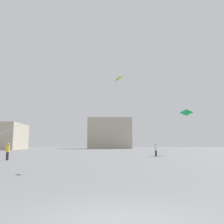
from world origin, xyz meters
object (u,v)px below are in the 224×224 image
object	(u,v)px
building_right_hall	(109,133)
person_in_yellow	(7,151)
kite_lime_diamond	(117,78)
kite_emerald_delta	(185,113)
person_in_white	(155,149)

from	to	relation	value
building_right_hall	person_in_yellow	bearing A→B (deg)	-98.31
person_in_yellow	building_right_hall	world-z (taller)	building_right_hall
kite_lime_diamond	building_right_hall	xyz separation A→B (m)	(-1.34, 77.97, -0.53)
building_right_hall	kite_emerald_delta	bearing A→B (deg)	-76.98
person_in_yellow	kite_lime_diamond	world-z (taller)	kite_lime_diamond
person_in_white	person_in_yellow	bearing A→B (deg)	-112.94
person_in_yellow	building_right_hall	size ratio (longest dim) A/B	0.10
person_in_white	kite_lime_diamond	bearing A→B (deg)	-67.36
person_in_white	person_in_yellow	size ratio (longest dim) A/B	0.98
person_in_white	kite_lime_diamond	size ratio (longest dim) A/B	0.23
person_in_yellow	kite_lime_diamond	bearing A→B (deg)	-26.94
person_in_white	building_right_hall	world-z (taller)	building_right_hall
person_in_yellow	building_right_hall	distance (m)	71.27
person_in_white	kite_emerald_delta	size ratio (longest dim) A/B	0.25
kite_lime_diamond	kite_emerald_delta	bearing A→B (deg)	60.03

